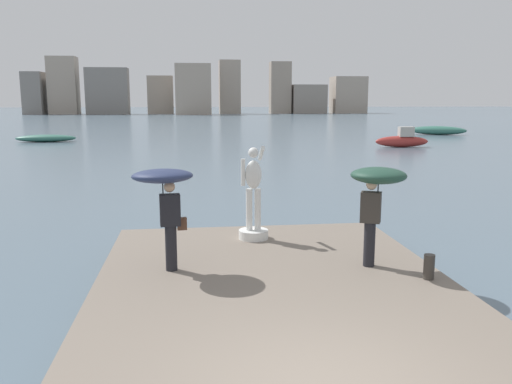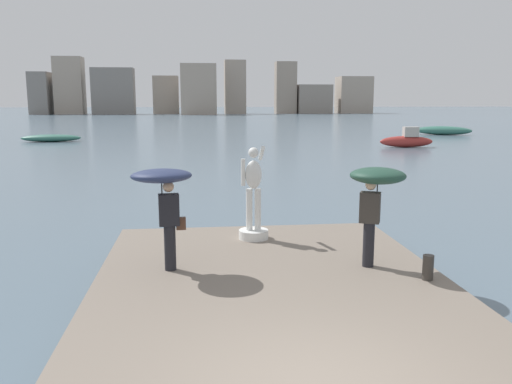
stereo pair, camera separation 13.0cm
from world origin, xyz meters
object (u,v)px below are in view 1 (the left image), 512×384
object	(u,v)px
onlooker_left	(165,188)
boat_near	(46,138)
onlooker_right	(377,186)
mooring_bollard	(429,267)
statue_white_figure	(253,205)
boat_mid	(402,140)
boat_far	(438,130)

from	to	relation	value
onlooker_left	boat_near	size ratio (longest dim) A/B	0.39
onlooker_right	boat_near	world-z (taller)	onlooker_right
onlooker_right	mooring_bollard	world-z (taller)	onlooker_right
mooring_bollard	boat_near	xyz separation A→B (m)	(-16.65, 38.32, -0.32)
statue_white_figure	boat_mid	bearing A→B (deg)	61.25
onlooker_left	boat_near	bearing A→B (deg)	107.70
boat_mid	statue_white_figure	bearing A→B (deg)	-118.75
onlooker_right	boat_mid	world-z (taller)	onlooker_right
statue_white_figure	boat_far	size ratio (longest dim) A/B	0.39
onlooker_left	boat_near	world-z (taller)	onlooker_left
statue_white_figure	mooring_bollard	size ratio (longest dim) A/B	4.73
statue_white_figure	mooring_bollard	distance (m)	4.32
statue_white_figure	boat_near	xyz separation A→B (m)	(-13.80, 35.12, -0.89)
onlooker_right	boat_far	bearing A→B (deg)	62.69
boat_near	mooring_bollard	bearing A→B (deg)	-66.52
onlooker_right	statue_white_figure	bearing A→B (deg)	132.16
onlooker_right	boat_near	distance (m)	40.73
mooring_bollard	statue_white_figure	bearing A→B (deg)	131.59
boat_far	onlooker_left	bearing A→B (deg)	-121.63
boat_near	onlooker_right	bearing A→B (deg)	-66.98
statue_white_figure	boat_mid	distance (m)	30.46
mooring_bollard	boat_near	size ratio (longest dim) A/B	0.09
onlooker_right	boat_near	size ratio (longest dim) A/B	0.39
statue_white_figure	boat_mid	xyz separation A→B (m)	(14.65, 26.70, -0.67)
statue_white_figure	boat_near	world-z (taller)	statue_white_figure
statue_white_figure	boat_mid	world-z (taller)	statue_white_figure
statue_white_figure	onlooker_right	distance (m)	3.24
statue_white_figure	onlooker_left	world-z (taller)	statue_white_figure
mooring_bollard	boat_mid	world-z (taller)	boat_mid
boat_near	boat_far	xyz separation A→B (m)	(37.62, 4.59, 0.13)
onlooker_right	boat_far	size ratio (longest dim) A/B	0.35
mooring_bollard	boat_far	xyz separation A→B (m)	(20.98, 42.92, -0.19)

